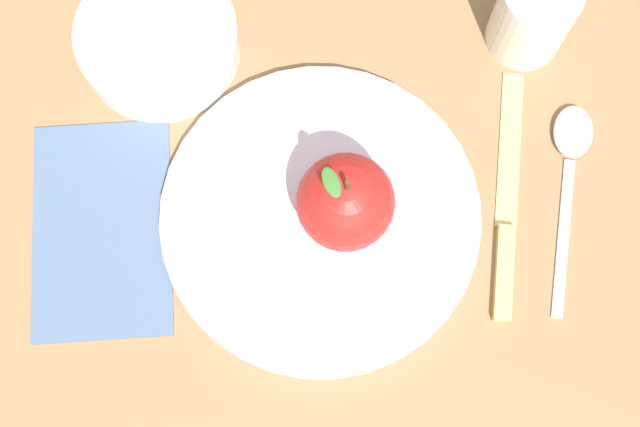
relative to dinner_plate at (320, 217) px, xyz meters
The scene contains 8 objects.
ground_plane 0.03m from the dinner_plate, 139.53° to the right, with size 2.40×2.40×0.00m, color olive.
dinner_plate is the anchor object (origin of this frame).
apple 0.05m from the dinner_plate, behind, with size 0.08×0.08×0.09m.
side_bowl 0.21m from the dinner_plate, 41.43° to the right, with size 0.14×0.14×0.04m.
cup 0.25m from the dinner_plate, 130.55° to the right, with size 0.07×0.07×0.08m.
knife 0.16m from the dinner_plate, behind, with size 0.02×0.22×0.01m.
spoon 0.22m from the dinner_plate, 159.33° to the right, with size 0.04×0.19×0.01m.
linen_napkin 0.18m from the dinner_plate, ahead, with size 0.12×0.19×0.00m, color slate.
Camera 1 is at (-0.00, 0.19, 0.70)m, focal length 48.22 mm.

